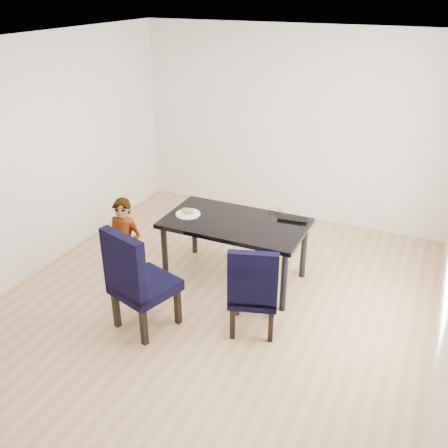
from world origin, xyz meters
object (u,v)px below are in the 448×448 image
at_px(chair_right, 254,286).
at_px(plate, 188,214).
at_px(child, 125,247).
at_px(dining_table, 235,250).
at_px(chair_left, 145,278).
at_px(laptop, 293,217).

relative_size(chair_right, plate, 3.44).
relative_size(child, plate, 3.95).
xyz_separation_m(dining_table, child, (-0.99, -0.74, 0.19)).
bearing_deg(plate, chair_left, -84.47).
bearing_deg(laptop, plate, 14.11).
relative_size(dining_table, chair_left, 1.42).
bearing_deg(laptop, dining_table, 25.68).
distance_m(dining_table, child, 1.25).
bearing_deg(chair_left, dining_table, 85.91).
height_order(plate, laptop, laptop).
distance_m(chair_left, laptop, 1.86).
bearing_deg(chair_right, dining_table, 107.82).
bearing_deg(child, chair_right, -6.05).
bearing_deg(plate, child, -122.35).
height_order(chair_left, chair_right, chair_left).
distance_m(chair_right, laptop, 1.16).
distance_m(chair_left, child, 0.70).
bearing_deg(chair_right, chair_left, -174.99).
height_order(chair_left, plate, chair_left).
xyz_separation_m(dining_table, chair_right, (0.54, -0.78, 0.12)).
xyz_separation_m(dining_table, laptop, (0.57, 0.35, 0.39)).
height_order(dining_table, child, child).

